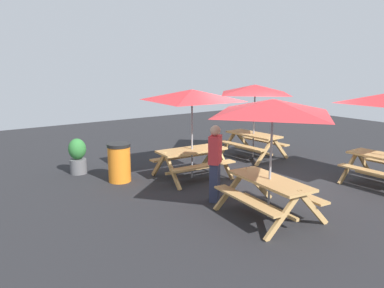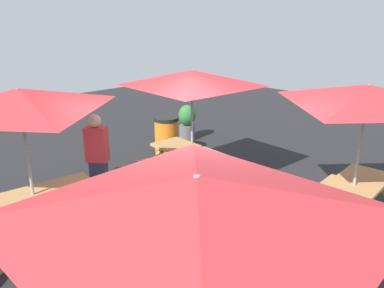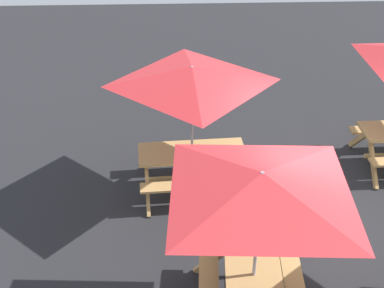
{
  "view_description": "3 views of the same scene",
  "coord_description": "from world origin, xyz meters",
  "px_view_note": "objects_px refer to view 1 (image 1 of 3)",
  "views": [
    {
      "loc": [
        -6.3,
        6.87,
        2.94
      ],
      "look_at": [
        1.38,
        1.41,
        0.9
      ],
      "focal_mm": 35.0,
      "sensor_mm": 36.0,
      "label": 1
    },
    {
      "loc": [
        -3.37,
        -3.39,
        3.16
      ],
      "look_at": [
        1.38,
        1.41,
        0.9
      ],
      "focal_mm": 35.0,
      "sensor_mm": 36.0,
      "label": 2
    },
    {
      "loc": [
        2.34,
        6.11,
        5.62
      ],
      "look_at": [
        2.03,
        -1.44,
        0.9
      ],
      "focal_mm": 50.0,
      "sensor_mm": 36.0,
      "label": 3
    }
  ],
  "objects_px": {
    "trash_bin_orange": "(119,162)",
    "potted_plant_0": "(78,156)",
    "person_standing": "(215,162)",
    "picnic_table_2": "(255,95)",
    "picnic_table_0": "(192,102)",
    "picnic_table_1": "(273,116)"
  },
  "relations": [
    {
      "from": "trash_bin_orange",
      "to": "potted_plant_0",
      "type": "distance_m",
      "value": 1.43
    },
    {
      "from": "person_standing",
      "to": "trash_bin_orange",
      "type": "bearing_deg",
      "value": 75.39
    },
    {
      "from": "picnic_table_2",
      "to": "person_standing",
      "type": "distance_m",
      "value": 4.3
    },
    {
      "from": "picnic_table_2",
      "to": "person_standing",
      "type": "relative_size",
      "value": 1.4
    },
    {
      "from": "picnic_table_2",
      "to": "trash_bin_orange",
      "type": "relative_size",
      "value": 2.38
    },
    {
      "from": "picnic_table_0",
      "to": "picnic_table_1",
      "type": "relative_size",
      "value": 1.21
    },
    {
      "from": "trash_bin_orange",
      "to": "picnic_table_2",
      "type": "bearing_deg",
      "value": -91.99
    },
    {
      "from": "picnic_table_0",
      "to": "person_standing",
      "type": "xyz_separation_m",
      "value": [
        -1.68,
        0.6,
        -1.1
      ]
    },
    {
      "from": "picnic_table_2",
      "to": "potted_plant_0",
      "type": "bearing_deg",
      "value": 70.93
    },
    {
      "from": "picnic_table_1",
      "to": "potted_plant_0",
      "type": "height_order",
      "value": "picnic_table_1"
    },
    {
      "from": "potted_plant_0",
      "to": "person_standing",
      "type": "height_order",
      "value": "person_standing"
    },
    {
      "from": "picnic_table_1",
      "to": "picnic_table_2",
      "type": "distance_m",
      "value": 4.76
    },
    {
      "from": "picnic_table_0",
      "to": "potted_plant_0",
      "type": "height_order",
      "value": "picnic_table_0"
    },
    {
      "from": "potted_plant_0",
      "to": "picnic_table_1",
      "type": "bearing_deg",
      "value": -158.06
    },
    {
      "from": "picnic_table_0",
      "to": "picnic_table_2",
      "type": "distance_m",
      "value": 2.92
    },
    {
      "from": "potted_plant_0",
      "to": "trash_bin_orange",
      "type": "bearing_deg",
      "value": -154.05
    },
    {
      "from": "picnic_table_1",
      "to": "person_standing",
      "type": "height_order",
      "value": "picnic_table_1"
    },
    {
      "from": "potted_plant_0",
      "to": "person_standing",
      "type": "relative_size",
      "value": 0.58
    },
    {
      "from": "picnic_table_0",
      "to": "picnic_table_1",
      "type": "height_order",
      "value": "same"
    },
    {
      "from": "picnic_table_2",
      "to": "person_standing",
      "type": "bearing_deg",
      "value": 120.69
    },
    {
      "from": "picnic_table_0",
      "to": "trash_bin_orange",
      "type": "relative_size",
      "value": 2.88
    },
    {
      "from": "picnic_table_1",
      "to": "picnic_table_2",
      "type": "bearing_deg",
      "value": -34.93
    }
  ]
}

